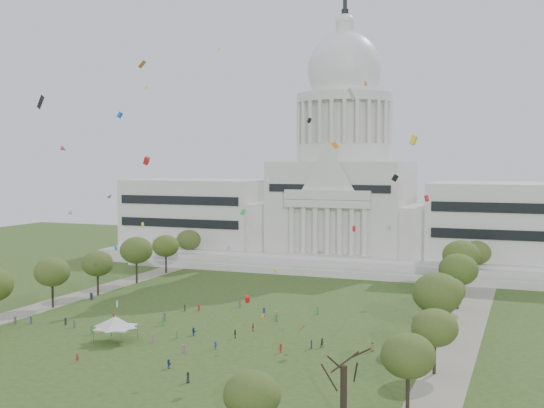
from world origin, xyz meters
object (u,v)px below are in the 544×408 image
at_px(capitol, 343,197).
at_px(event_tent, 116,322).
at_px(person_0, 373,346).
at_px(big_bare_tree, 344,361).

xyz_separation_m(capitol, event_tent, (-13.79, -116.73, -18.41)).
bearing_deg(person_0, event_tent, -122.35).
relative_size(big_bare_tree, person_0, 6.75).
relative_size(big_bare_tree, event_tent, 1.23).
relative_size(capitol, big_bare_tree, 12.50).
height_order(capitol, event_tent, capitol).
xyz_separation_m(event_tent, person_0, (47.69, 11.06, -2.93)).
bearing_deg(big_bare_tree, capitol, 105.02).
bearing_deg(big_bare_tree, person_0, 96.51).
height_order(big_bare_tree, person_0, big_bare_tree).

